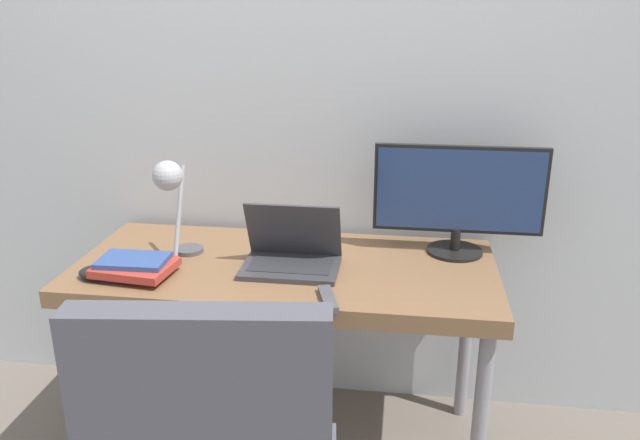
{
  "coord_description": "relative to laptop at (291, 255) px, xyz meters",
  "views": [
    {
      "loc": [
        0.4,
        -1.66,
        1.63
      ],
      "look_at": [
        0.13,
        0.3,
        0.94
      ],
      "focal_mm": 35.0,
      "sensor_mm": 36.0,
      "label": 1
    }
  ],
  "objects": [
    {
      "name": "wall_back",
      "position": [
        -0.03,
        0.43,
        0.5
      ],
      "size": [
        8.0,
        0.05,
        2.6
      ],
      "color": "silver",
      "rests_on": "ground_plane"
    },
    {
      "name": "desk",
      "position": [
        -0.03,
        0.03,
        -0.12
      ],
      "size": [
        1.47,
        0.66,
        0.76
      ],
      "color": "brown",
      "rests_on": "ground_plane"
    },
    {
      "name": "laptop",
      "position": [
        0.0,
        0.0,
        0.0
      ],
      "size": [
        0.33,
        0.23,
        0.23
      ],
      "color": "#38383D",
      "rests_on": "desk"
    },
    {
      "name": "monitor",
      "position": [
        0.57,
        0.22,
        0.17
      ],
      "size": [
        0.61,
        0.2,
        0.4
      ],
      "color": "black",
      "rests_on": "desk"
    },
    {
      "name": "desk_lamp",
      "position": [
        -0.4,
        -0.03,
        0.23
      ],
      "size": [
        0.1,
        0.25,
        0.38
      ],
      "color": "#4C4C51",
      "rests_on": "desk"
    },
    {
      "name": "book_stack",
      "position": [
        -0.51,
        -0.14,
        -0.01
      ],
      "size": [
        0.27,
        0.21,
        0.06
      ],
      "color": "#753384",
      "rests_on": "desk"
    },
    {
      "name": "tv_remote",
      "position": [
        0.16,
        -0.24,
        -0.04
      ],
      "size": [
        0.08,
        0.17,
        0.02
      ],
      "color": "#4C4C51",
      "rests_on": "desk"
    },
    {
      "name": "game_controller",
      "position": [
        -0.62,
        -0.17,
        -0.03
      ],
      "size": [
        0.15,
        0.1,
        0.04
      ],
      "color": "black",
      "rests_on": "desk"
    }
  ]
}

